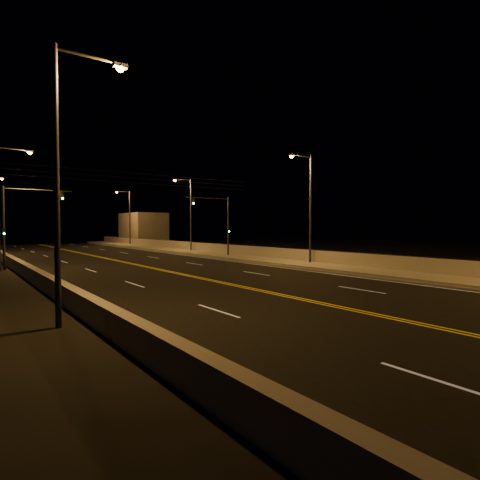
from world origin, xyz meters
TOP-DOWN VIEW (x-y plane):
  - road at (0.00, 20.00)m, footprint 18.00×120.00m
  - sidewalk at (10.80, 20.00)m, footprint 3.60×120.00m
  - curb at (8.93, 20.00)m, footprint 0.14×120.00m
  - parapet_wall at (12.45, 20.00)m, footprint 0.30×120.00m
  - jersey_barrier at (-9.09, 20.00)m, footprint 0.45×120.00m
  - distant_building_right at (16.50, 69.60)m, footprint 6.00×10.00m
  - parapet_rail at (12.45, 20.00)m, footprint 0.06×120.00m
  - lane_markings at (0.00, 19.93)m, footprint 17.32×116.00m
  - streetlight_1 at (11.53, 21.33)m, footprint 2.55×0.28m
  - streetlight_2 at (11.53, 42.35)m, footprint 2.55×0.28m
  - streetlight_3 at (11.53, 63.90)m, footprint 2.55×0.28m
  - streetlight_4 at (-9.93, 11.51)m, footprint 2.55×0.28m
  - streetlight_5 at (-9.93, 31.96)m, footprint 2.55×0.28m
  - traffic_signal_right at (10.04, 32.68)m, footprint 5.11×0.31m
  - traffic_signal_left at (-8.84, 32.68)m, footprint 5.11×0.31m
  - overhead_wires at (0.00, 29.50)m, footprint 22.00×0.03m

SIDE VIEW (x-z plane):
  - road at x=0.00m, z-range 0.00..0.02m
  - lane_markings at x=0.00m, z-range 0.02..0.02m
  - curb at x=8.93m, z-range 0.00..0.15m
  - sidewalk at x=10.80m, z-range 0.00..0.30m
  - jersey_barrier at x=-9.09m, z-range 0.00..0.88m
  - parapet_wall at x=12.45m, z-range 0.30..1.30m
  - parapet_rail at x=12.45m, z-range 1.30..1.36m
  - distant_building_right at x=16.50m, z-range 0.00..5.84m
  - traffic_signal_right at x=10.04m, z-range 0.82..7.31m
  - traffic_signal_left at x=-8.84m, z-range 0.82..7.31m
  - streetlight_1 at x=11.53m, z-range 0.71..10.11m
  - streetlight_2 at x=11.53m, z-range 0.71..10.11m
  - streetlight_3 at x=11.53m, z-range 0.71..10.11m
  - streetlight_4 at x=-9.93m, z-range 0.71..10.11m
  - streetlight_5 at x=-9.93m, z-range 0.71..10.11m
  - overhead_wires at x=0.00m, z-range 6.98..7.81m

